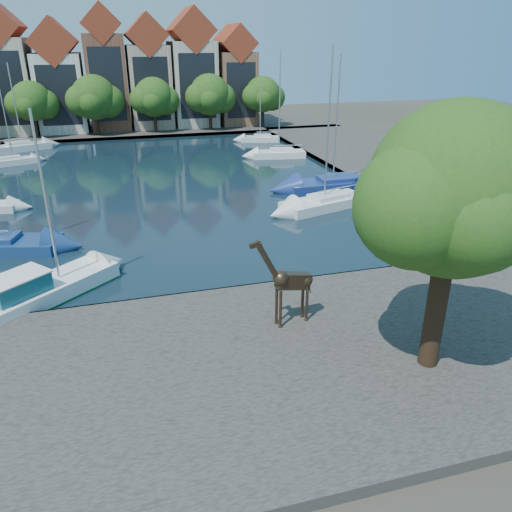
{
  "coord_description": "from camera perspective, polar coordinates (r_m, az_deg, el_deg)",
  "views": [
    {
      "loc": [
        -4.09,
        -23.66,
        12.9
      ],
      "look_at": [
        2.06,
        -2.0,
        3.04
      ],
      "focal_mm": 35.0,
      "sensor_mm": 36.0,
      "label": 1
    }
  ],
  "objects": [
    {
      "name": "sailboat_left_e",
      "position": [
        69.58,
        -25.13,
        11.36
      ],
      "size": [
        6.75,
        4.55,
        10.22
      ],
      "color": "silver",
      "rests_on": "water_basin"
    },
    {
      "name": "far_tree_west",
      "position": [
        75.21,
        -24.21,
        15.71
      ],
      "size": [
        6.76,
        5.2,
        7.36
      ],
      "color": "#332114",
      "rests_on": "far_quay"
    },
    {
      "name": "giraffe_statue",
      "position": [
        22.88,
        3.76,
        -2.91
      ],
      "size": [
        3.12,
        0.87,
        4.47
      ],
      "color": "#34261A",
      "rests_on": "near_quay"
    },
    {
      "name": "townhouse_center",
      "position": [
        79.77,
        -16.74,
        19.46
      ],
      "size": [
        5.44,
        9.18,
        16.93
      ],
      "color": "brown",
      "rests_on": "far_quay"
    },
    {
      "name": "ground",
      "position": [
        27.25,
        -5.34,
        -4.72
      ],
      "size": [
        160.0,
        160.0,
        0.0
      ],
      "primitive_type": "plane",
      "color": "#38332B",
      "rests_on": "ground"
    },
    {
      "name": "water_basin",
      "position": [
        49.53,
        -10.68,
        8.18
      ],
      "size": [
        38.0,
        50.0,
        0.08
      ],
      "primitive_type": "cube",
      "color": "black",
      "rests_on": "ground"
    },
    {
      "name": "townhouse_west_inner",
      "position": [
        80.1,
        -21.52,
        18.14
      ],
      "size": [
        6.43,
        9.18,
        15.15
      ],
      "color": "silver",
      "rests_on": "far_quay"
    },
    {
      "name": "sailboat_right_a",
      "position": [
        41.44,
        7.81,
        6.28
      ],
      "size": [
        7.89,
        4.67,
        12.44
      ],
      "color": "silver",
      "rests_on": "water_basin"
    },
    {
      "name": "townhouse_east_inner",
      "position": [
        80.05,
        -12.16,
        19.45
      ],
      "size": [
        5.94,
        9.18,
        15.79
      ],
      "color": "tan",
      "rests_on": "far_quay"
    },
    {
      "name": "townhouse_west_mid",
      "position": [
        80.82,
        -26.4,
        18.05
      ],
      "size": [
        5.94,
        9.18,
        16.79
      ],
      "color": "beige",
      "rests_on": "far_quay"
    },
    {
      "name": "sailboat_right_b",
      "position": [
        47.04,
        8.78,
        8.3
      ],
      "size": [
        8.53,
        3.02,
        11.63
      ],
      "color": "navy",
      "rests_on": "water_basin"
    },
    {
      "name": "near_quay",
      "position": [
        21.31,
        -1.7,
        -12.78
      ],
      "size": [
        50.0,
        14.0,
        0.5
      ],
      "primitive_type": "cube",
      "color": "#4B4641",
      "rests_on": "ground"
    },
    {
      "name": "plane_tree",
      "position": [
        19.47,
        22.03,
        6.32
      ],
      "size": [
        8.32,
        6.4,
        10.62
      ],
      "color": "#332114",
      "rests_on": "near_quay"
    },
    {
      "name": "sailboat_right_c",
      "position": [
        59.44,
        2.61,
        11.75
      ],
      "size": [
        6.31,
        3.01,
        11.67
      ],
      "color": "white",
      "rests_on": "water_basin"
    },
    {
      "name": "far_tree_east",
      "position": [
        75.89,
        -5.24,
        17.75
      ],
      "size": [
        7.54,
        5.8,
        7.84
      ],
      "color": "#332114",
      "rests_on": "far_quay"
    },
    {
      "name": "townhouse_east_mid",
      "position": [
        80.78,
        -7.3,
        20.06
      ],
      "size": [
        6.43,
        9.18,
        16.65
      ],
      "color": "beige",
      "rests_on": "far_quay"
    },
    {
      "name": "sailboat_right_d",
      "position": [
        69.02,
        0.48,
        13.38
      ],
      "size": [
        5.44,
        3.03,
        8.08
      ],
      "color": "silver",
      "rests_on": "water_basin"
    },
    {
      "name": "far_tree_far_east",
      "position": [
        77.79,
        0.84,
        17.87
      ],
      "size": [
        6.76,
        5.2,
        7.36
      ],
      "color": "#332114",
      "rests_on": "far_quay"
    },
    {
      "name": "far_tree_mid_east",
      "position": [
        74.81,
        -11.54,
        17.23
      ],
      "size": [
        7.02,
        5.4,
        7.52
      ],
      "color": "#332114",
      "rests_on": "far_quay"
    },
    {
      "name": "far_quay",
      "position": [
        80.76,
        -13.15,
        14.04
      ],
      "size": [
        60.0,
        16.0,
        0.5
      ],
      "primitive_type": "cube",
      "color": "#4B4641",
      "rests_on": "ground"
    },
    {
      "name": "sailboat_left_b",
      "position": [
        36.72,
        -27.26,
        1.4
      ],
      "size": [
        7.99,
        4.5,
        11.21
      ],
      "color": "navy",
      "rests_on": "water_basin"
    },
    {
      "name": "sailboat_left_d",
      "position": [
        62.06,
        -25.98,
        9.85
      ],
      "size": [
        5.06,
        3.09,
        7.98
      ],
      "color": "silver",
      "rests_on": "water_basin"
    },
    {
      "name": "far_tree_mid_west",
      "position": [
        74.56,
        -17.93,
        16.71
      ],
      "size": [
        7.8,
        6.0,
        8.0
      ],
      "color": "#332114",
      "rests_on": "far_quay"
    },
    {
      "name": "right_quay",
      "position": [
        57.25,
        15.4,
        10.04
      ],
      "size": [
        14.0,
        52.0,
        0.5
      ],
      "primitive_type": "cube",
      "color": "#4B4641",
      "rests_on": "ground"
    },
    {
      "name": "motorsailer",
      "position": [
        28.56,
        -23.47,
        -3.46
      ],
      "size": [
        7.74,
        7.1,
        9.8
      ],
      "color": "white",
      "rests_on": "water_basin"
    },
    {
      "name": "townhouse_east_end",
      "position": [
        82.11,
        -2.51,
        19.57
      ],
      "size": [
        5.44,
        9.18,
        14.43
      ],
      "color": "brown",
      "rests_on": "far_quay"
    }
  ]
}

